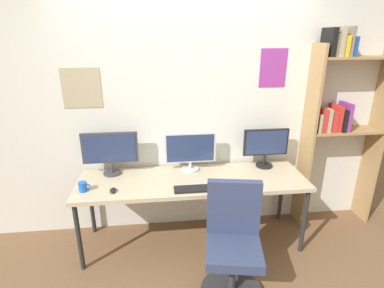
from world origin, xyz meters
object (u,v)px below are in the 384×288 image
object	(u,v)px
keyboard_main	(196,189)
desk	(193,183)
bookshelf	(340,113)
monitor_center	(190,150)
office_chair	(233,252)
monitor_right	(266,145)
computer_mouse	(113,190)
coffee_mug	(83,187)
monitor_left	(110,150)

from	to	relation	value
keyboard_main	desk	bearing A→B (deg)	90.00
bookshelf	monitor_center	size ratio (longest dim) A/B	4.07
office_chair	monitor_right	bearing A→B (deg)	58.67
monitor_center	computer_mouse	size ratio (longest dim) A/B	5.55
computer_mouse	bookshelf	bearing A→B (deg)	9.92
bookshelf	keyboard_main	size ratio (longest dim) A/B	5.45
monitor_center	coffee_mug	xyz separation A→B (m)	(-1.02, -0.35, -0.18)
desk	keyboard_main	world-z (taller)	keyboard_main
office_chair	monitor_right	size ratio (longest dim) A/B	2.05
monitor_center	keyboard_main	world-z (taller)	monitor_center
desk	monitor_right	size ratio (longest dim) A/B	4.68
desk	coffee_mug	size ratio (longest dim) A/B	21.31
coffee_mug	monitor_left	bearing A→B (deg)	58.53
computer_mouse	monitor_center	bearing A→B (deg)	27.65
office_chair	monitor_left	size ratio (longest dim) A/B	1.78
monitor_right	coffee_mug	size ratio (longest dim) A/B	4.55
computer_mouse	coffee_mug	bearing A→B (deg)	170.31
office_chair	computer_mouse	bearing A→B (deg)	152.31
desk	monitor_right	bearing A→B (deg)	14.69
desk	monitor_center	xyz separation A→B (m)	(0.00, 0.21, 0.27)
desk	bookshelf	xyz separation A→B (m)	(1.60, 0.23, 0.62)
monitor_left	computer_mouse	distance (m)	0.47
office_chair	monitor_left	bearing A→B (deg)	139.01
desk	office_chair	world-z (taller)	office_chair
office_chair	monitor_right	xyz separation A→B (m)	(0.56, 0.92, 0.58)
monitor_right	bookshelf	bearing A→B (deg)	1.26
monitor_left	monitor_center	size ratio (longest dim) A/B	1.04
keyboard_main	monitor_center	bearing A→B (deg)	90.00
monitor_right	keyboard_main	bearing A→B (deg)	-151.35
desk	monitor_left	size ratio (longest dim) A/B	4.07
computer_mouse	coffee_mug	distance (m)	0.28
keyboard_main	office_chair	bearing A→B (deg)	-62.44
desk	bookshelf	distance (m)	1.73
bookshelf	computer_mouse	world-z (taller)	bookshelf
monitor_right	coffee_mug	world-z (taller)	monitor_right
bookshelf	monitor_left	world-z (taller)	bookshelf
bookshelf	office_chair	size ratio (longest dim) A/B	2.19
monitor_left	computer_mouse	world-z (taller)	monitor_left
office_chair	keyboard_main	distance (m)	0.64
desk	computer_mouse	distance (m)	0.78
bookshelf	monitor_left	size ratio (longest dim) A/B	3.91
monitor_center	keyboard_main	xyz separation A→B (m)	(0.00, -0.44, -0.21)
office_chair	monitor_left	world-z (taller)	monitor_left
bookshelf	coffee_mug	bearing A→B (deg)	-172.07
monitor_right	keyboard_main	distance (m)	0.95
monitor_right	monitor_center	bearing A→B (deg)	179.99
desk	monitor_center	bearing A→B (deg)	90.00
monitor_center	coffee_mug	distance (m)	1.10
bookshelf	monitor_right	xyz separation A→B (m)	(-0.79, -0.02, -0.32)
bookshelf	office_chair	world-z (taller)	bookshelf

